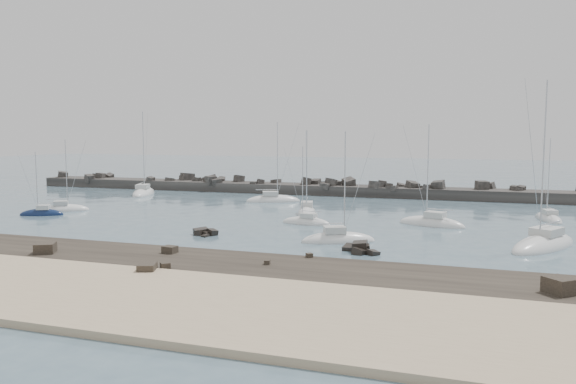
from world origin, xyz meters
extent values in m
plane|color=#4A6473|center=(0.00, 0.00, 0.00)|extent=(400.00, 400.00, 0.00)
cube|color=#C6AD89|center=(0.00, -32.00, 0.00)|extent=(140.00, 14.00, 1.00)
cube|color=black|center=(0.00, -22.00, 0.00)|extent=(140.00, 12.00, 0.70)
cube|color=black|center=(-2.57, -18.92, 0.68)|extent=(1.33, 1.12, 0.65)
cube|color=black|center=(0.24, -24.44, 0.61)|extent=(1.09, 1.09, 0.52)
cube|color=black|center=(7.66, -20.32, 0.53)|extent=(0.58, 0.65, 0.37)
cube|color=black|center=(-0.59, -25.81, 0.68)|extent=(1.83, 1.99, 0.67)
cube|color=black|center=(10.30, -16.57, 0.54)|extent=(0.74, 0.74, 0.38)
cube|color=black|center=(30.05, -22.02, 0.92)|extent=(2.45, 2.47, 1.13)
cube|color=black|center=(-13.57, -22.64, 0.82)|extent=(2.34, 2.36, 0.93)
cube|color=black|center=(-5.23, -7.24, -0.04)|extent=(1.06, 1.10, 0.89)
cube|color=black|center=(-4.33, -8.00, 0.17)|extent=(0.95, 0.89, 0.70)
cube|color=black|center=(-5.18, -7.61, 0.21)|extent=(2.07, 2.12, 1.13)
cube|color=black|center=(-5.12, -8.19, 0.27)|extent=(0.99, 1.03, 0.69)
cube|color=black|center=(-3.76, -7.64, 0.22)|extent=(1.53, 1.33, 1.12)
cube|color=black|center=(-4.08, -8.77, 0.05)|extent=(0.89, 0.95, 0.59)
cube|color=black|center=(14.44, -11.01, 0.29)|extent=(0.94, 1.10, 1.04)
cube|color=black|center=(13.86, -11.03, 0.30)|extent=(1.65, 1.72, 1.56)
cube|color=black|center=(14.00, -12.27, 0.19)|extent=(1.55, 1.48, 1.06)
cube|color=black|center=(15.29, -12.17, 0.13)|extent=(1.44, 1.39, 0.91)
cube|color=black|center=(12.73, -10.71, 0.14)|extent=(1.38, 1.59, 1.02)
cube|color=#2B2926|center=(-7.50, 38.00, 0.20)|extent=(115.00, 6.00, 3.20)
cube|color=#2B2926|center=(-6.32, 37.65, 2.38)|extent=(2.41, 2.43, 1.85)
cube|color=#2B2926|center=(30.51, 38.53, 2.01)|extent=(1.43, 1.57, 1.33)
cube|color=#2B2926|center=(-34.49, 40.53, 2.01)|extent=(1.78, 1.62, 1.40)
cube|color=#2B2926|center=(30.22, 40.36, 1.45)|extent=(1.92, 1.86, 1.09)
cube|color=#2B2926|center=(-25.14, 40.03, 1.81)|extent=(1.89, 2.16, 1.89)
cube|color=#2B2926|center=(0.43, 40.09, 1.81)|extent=(1.66, 1.50, 1.31)
cube|color=#2B2926|center=(-1.19, 36.56, 2.34)|extent=(2.22, 2.23, 2.00)
cube|color=#2B2926|center=(7.38, 36.37, 2.11)|extent=(2.95, 3.25, 1.83)
cube|color=#2B2926|center=(-24.23, 35.78, 2.01)|extent=(2.60, 2.71, 1.65)
cube|color=#2B2926|center=(-21.02, 39.52, 2.32)|extent=(2.66, 2.81, 1.87)
cube|color=#2B2926|center=(-55.54, 40.16, 1.85)|extent=(2.30, 2.08, 1.72)
cube|color=#2B2926|center=(-29.61, 38.13, 1.88)|extent=(2.25, 2.24, 1.46)
cube|color=#2B2926|center=(-1.90, 35.81, 1.80)|extent=(2.24, 2.44, 1.37)
cube|color=#2B2926|center=(-0.45, 37.72, 2.02)|extent=(1.80, 1.89, 1.48)
cube|color=#2B2926|center=(17.15, 38.95, 1.81)|extent=(2.18, 2.24, 1.84)
cube|color=#2B2926|center=(-13.01, 39.40, 1.78)|extent=(1.99, 2.18, 1.62)
cube|color=#2B2926|center=(-32.86, 39.73, 2.13)|extent=(3.18, 3.37, 2.47)
cube|color=#2B2926|center=(25.32, 38.20, 2.41)|extent=(2.52, 2.49, 1.80)
cube|color=#2B2926|center=(-15.30, 36.80, 2.12)|extent=(1.94, 2.02, 1.32)
cube|color=#2B2926|center=(10.21, 35.75, 1.66)|extent=(2.28, 2.09, 1.27)
cube|color=#2B2926|center=(-5.44, 37.02, 1.42)|extent=(1.22, 1.35, 1.10)
cube|color=#2B2926|center=(13.53, 37.67, 1.94)|extent=(2.97, 2.91, 2.37)
cube|color=#2B2926|center=(-35.77, 37.83, 1.57)|extent=(1.46, 1.36, 1.01)
cube|color=#2B2926|center=(11.36, 39.72, 1.68)|extent=(2.25, 2.04, 1.68)
cube|color=#2B2926|center=(-15.78, 38.06, 1.80)|extent=(1.75, 1.67, 1.15)
cube|color=#2B2926|center=(9.35, 37.28, 1.85)|extent=(1.76, 1.99, 1.61)
cube|color=#2B2926|center=(-54.04, 35.45, 1.88)|extent=(2.31, 2.16, 1.95)
cube|color=#2B2926|center=(26.57, 40.48, 1.91)|extent=(2.62, 2.21, 2.21)
cube|color=#2B2926|center=(-25.47, 35.77, 2.24)|extent=(2.64, 2.66, 1.74)
cube|color=#2B2926|center=(30.96, 37.79, 1.77)|extent=(1.94, 2.05, 1.33)
cube|color=#2B2926|center=(18.12, 37.01, 2.18)|extent=(2.57, 2.40, 2.44)
cube|color=#2B2926|center=(-52.86, 37.64, 2.19)|extent=(1.82, 1.58, 1.67)
cube|color=#2B2926|center=(-29.70, 38.15, 2.06)|extent=(1.72, 2.05, 1.33)
cube|color=#2B2926|center=(7.68, 40.45, 1.95)|extent=(1.93, 1.98, 1.67)
cube|color=#2B2926|center=(1.92, 37.80, 2.31)|extent=(2.75, 3.10, 2.43)
cube|color=#2B2926|center=(14.74, 37.59, 1.68)|extent=(1.49, 1.44, 1.27)
cube|color=#2B2926|center=(-26.87, 38.16, 2.13)|extent=(2.68, 2.69, 2.29)
cube|color=#2B2926|center=(-52.49, 40.43, 1.94)|extent=(1.93, 1.88, 1.95)
cube|color=#2B2926|center=(-2.66, 40.44, 1.74)|extent=(2.59, 2.79, 1.41)
cube|color=#2B2926|center=(1.48, 39.47, 1.85)|extent=(2.35, 2.15, 1.58)
cube|color=#2B2926|center=(25.34, 38.60, 2.13)|extent=(1.94, 1.98, 1.64)
cube|color=#2B2926|center=(16.03, 35.82, 2.06)|extent=(1.34, 1.54, 1.34)
cube|color=#2B2926|center=(-62.77, 37.66, 2.30)|extent=(3.25, 3.17, 1.83)
cube|color=#2B2926|center=(-16.40, 35.78, 1.92)|extent=(1.20, 1.12, 0.71)
cube|color=#2B2926|center=(-39.11, 35.73, 2.05)|extent=(1.54, 1.49, 1.31)
cube|color=#2B2926|center=(-35.54, 37.35, 1.65)|extent=(2.61, 2.98, 1.82)
cube|color=#2B2926|center=(-24.82, 37.01, 2.20)|extent=(2.51, 2.46, 1.49)
cube|color=#2B2926|center=(-4.89, 39.34, 1.88)|extent=(1.94, 2.17, 1.91)
cube|color=#2B2926|center=(31.78, 39.21, 2.10)|extent=(1.49, 1.56, 1.19)
ellipsoid|color=white|center=(-33.61, 3.42, 0.05)|extent=(7.20, 5.90, 1.92)
cube|color=silver|center=(-33.91, 3.21, 1.19)|extent=(2.48, 2.33, 0.64)
cylinder|color=silver|center=(-33.13, 3.74, 5.72)|extent=(0.11, 0.11, 9.72)
cylinder|color=silver|center=(-34.32, 2.93, 1.78)|extent=(2.43, 1.70, 0.09)
ellipsoid|color=white|center=(-35.14, 26.89, 0.05)|extent=(6.64, 11.11, 2.60)
cube|color=silver|center=(-34.96, 26.39, 1.56)|extent=(3.01, 3.52, 0.80)
cylinder|color=silver|center=(-35.42, 27.69, 8.32)|extent=(0.14, 0.14, 14.33)
cylinder|color=silver|center=(-34.71, 25.68, 2.30)|extent=(1.52, 4.04, 0.11)
ellipsoid|color=#0F1D3F|center=(-33.48, -1.21, 0.05)|extent=(6.23, 4.09, 1.77)
cube|color=silver|center=(-33.20, -1.09, 1.12)|extent=(2.02, 1.78, 0.64)
cylinder|color=silver|center=(-33.92, -1.40, 4.85)|extent=(0.11, 0.11, 8.09)
cylinder|color=silver|center=(-32.82, -0.93, 1.71)|extent=(2.23, 1.04, 0.09)
ellipsoid|color=white|center=(-8.03, 24.05, 0.05)|extent=(9.47, 6.29, 2.28)
cube|color=silver|center=(-8.44, 23.87, 1.38)|extent=(3.08, 2.72, 0.72)
cylinder|color=silver|center=(-7.36, 24.35, 7.17)|extent=(0.12, 0.12, 12.30)
cylinder|color=silver|center=(-9.03, 23.61, 2.04)|extent=(3.37, 1.58, 0.10)
ellipsoid|color=white|center=(4.05, 3.29, 0.05)|extent=(6.90, 3.03, 1.79)
cube|color=silver|center=(4.38, 3.24, 1.11)|extent=(2.04, 1.60, 0.60)
cylinder|color=silver|center=(3.52, 3.37, 5.31)|extent=(0.10, 0.10, 9.00)
cylinder|color=silver|center=(4.84, 3.18, 1.67)|extent=(2.65, 0.48, 0.09)
ellipsoid|color=white|center=(1.57, 11.76, 0.05)|extent=(4.44, 8.47, 2.23)
cube|color=silver|center=(1.47, 12.15, 1.38)|extent=(2.14, 2.60, 0.76)
cylinder|color=silver|center=(1.73, 11.13, 6.47)|extent=(0.13, 0.13, 10.94)
cylinder|color=silver|center=(1.33, 12.70, 2.09)|extent=(0.91, 3.17, 0.11)
ellipsoid|color=white|center=(10.69, -7.02, 0.05)|extent=(8.24, 5.56, 2.15)
cube|color=silver|center=(10.33, -7.19, 1.32)|extent=(2.69, 2.38, 0.72)
cylinder|color=silver|center=(11.26, -6.75, 6.32)|extent=(0.12, 0.12, 10.72)
cylinder|color=silver|center=(9.82, -7.42, 1.99)|extent=(2.93, 1.42, 0.10)
ellipsoid|color=white|center=(19.23, 7.26, 0.05)|extent=(8.97, 5.08, 2.27)
cube|color=silver|center=(19.64, 7.13, 1.39)|extent=(2.80, 2.36, 0.75)
cylinder|color=silver|center=(18.58, 7.46, 6.80)|extent=(0.13, 0.13, 11.56)
cylinder|color=silver|center=(20.21, 6.95, 2.08)|extent=(3.30, 1.12, 0.11)
ellipsoid|color=white|center=(33.60, 16.71, 0.05)|extent=(3.96, 7.72, 1.88)
cube|color=silver|center=(33.69, 16.36, 1.15)|extent=(1.93, 2.36, 0.60)
cylinder|color=silver|center=(33.47, 17.29, 5.83)|extent=(0.10, 0.10, 9.97)
cylinder|color=silver|center=(33.81, 15.85, 1.70)|extent=(0.78, 2.89, 0.09)
ellipsoid|color=white|center=(30.97, -3.26, 0.05)|extent=(8.78, 11.64, 2.70)
cube|color=silver|center=(31.26, -2.77, 1.60)|extent=(3.59, 3.92, 0.80)
cylinder|color=silver|center=(30.51, -4.05, 8.89)|extent=(0.14, 0.14, 15.40)
cylinder|color=silver|center=(31.66, -2.08, 2.34)|extent=(2.39, 4.00, 0.11)
camera|label=1|loc=(24.28, -64.15, 11.44)|focal=35.00mm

